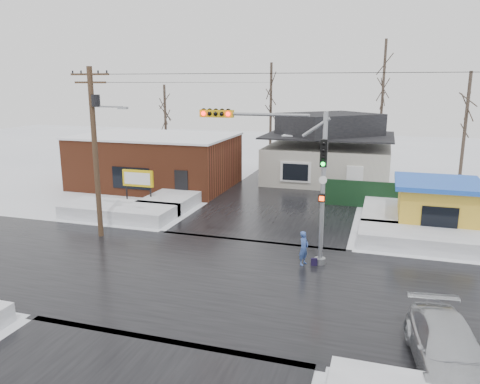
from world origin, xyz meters
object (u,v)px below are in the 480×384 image
(marquee_sign, at_px, (138,179))
(car, at_px, (448,350))
(traffic_signal, at_px, (289,166))
(kiosk, at_px, (436,206))
(pedestrian, at_px, (304,248))
(utility_pole, at_px, (96,143))

(marquee_sign, distance_m, car, 22.36)
(traffic_signal, relative_size, kiosk, 1.52)
(marquee_sign, relative_size, pedestrian, 1.61)
(utility_pole, height_order, pedestrian, utility_pole)
(utility_pole, xyz_separation_m, kiosk, (17.43, 6.49, -3.65))
(traffic_signal, height_order, utility_pole, utility_pole)
(pedestrian, bearing_deg, marquee_sign, 80.51)
(traffic_signal, relative_size, pedestrian, 4.41)
(kiosk, bearing_deg, car, -93.42)
(traffic_signal, distance_m, marquee_sign, 13.42)
(marquee_sign, height_order, kiosk, kiosk)
(marquee_sign, height_order, pedestrian, marquee_sign)
(traffic_signal, distance_m, kiosk, 10.43)
(car, bearing_deg, utility_pole, 148.14)
(marquee_sign, distance_m, kiosk, 18.51)
(traffic_signal, xyz_separation_m, marquee_sign, (-11.43, 6.53, -2.62))
(pedestrian, height_order, car, pedestrian)
(traffic_signal, height_order, pedestrian, traffic_signal)
(utility_pole, height_order, kiosk, utility_pole)
(traffic_signal, bearing_deg, kiosk, 44.84)
(kiosk, relative_size, pedestrian, 2.90)
(utility_pole, relative_size, pedestrian, 5.67)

